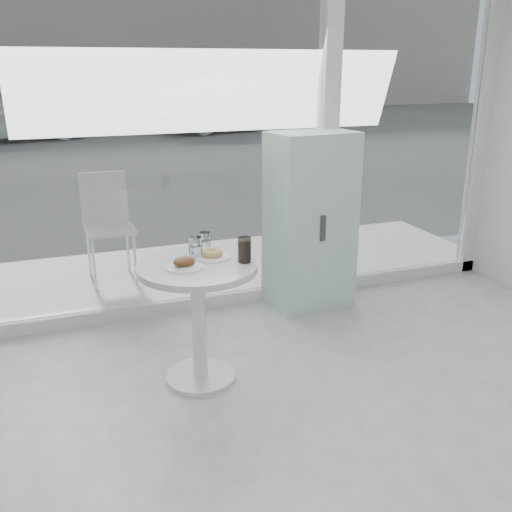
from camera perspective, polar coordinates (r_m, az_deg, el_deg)
name	(u,v)px	position (r m, az deg, el deg)	size (l,w,h in m)	color
storefront	(230,90)	(4.42, -2.62, 16.21)	(5.00, 0.14, 3.00)	silver
main_table	(198,298)	(3.47, -5.81, -4.25)	(0.72, 0.72, 0.77)	silver
patio_deck	(200,270)	(5.49, -5.66, -1.39)	(5.60, 1.60, 0.05)	silver
street	(90,135)	(17.36, -16.31, 11.58)	(40.00, 24.00, 0.00)	#353535
far_building	(61,10)	(26.32, -18.92, 22.24)	(40.00, 2.00, 8.00)	gray
mint_cabinet	(310,221)	(4.59, 5.43, 3.50)	(0.69, 0.50, 1.41)	#9ECAB3
patio_chair	(107,220)	(5.21, -14.64, 3.50)	(0.43, 0.43, 0.95)	silver
car_silver	(234,103)	(17.74, -2.18, 15.03)	(1.70, 4.88, 1.61)	#A3A7AB
plate_fritter	(185,264)	(3.33, -7.14, -0.77)	(0.21, 0.21, 0.07)	white
plate_donut	(212,255)	(3.49, -4.40, 0.12)	(0.22, 0.22, 0.05)	white
water_tumbler_a	(195,248)	(3.50, -6.09, 0.75)	(0.08, 0.08, 0.13)	white
water_tumbler_b	(205,243)	(3.62, -5.16, 1.34)	(0.07, 0.07, 0.12)	white
cola_glass	(244,250)	(3.39, -1.16, 0.58)	(0.08, 0.08, 0.15)	white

